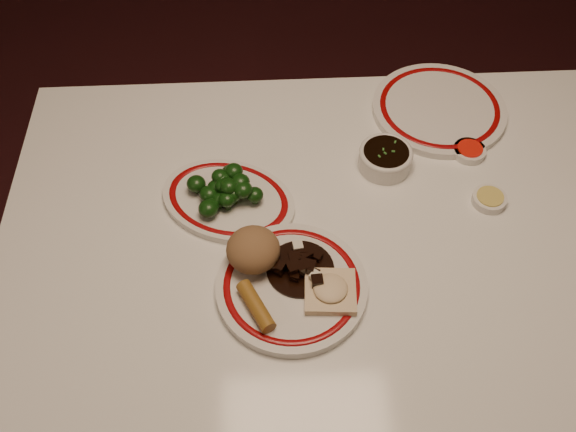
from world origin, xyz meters
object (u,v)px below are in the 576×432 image
(spring_roll, at_px, (256,306))
(stirfry_heap, at_px, (299,266))
(rice_mound, at_px, (253,250))
(broccoli_plate, at_px, (228,200))
(broccoli_pile, at_px, (225,189))
(soy_bowl, at_px, (385,159))
(dining_table, at_px, (328,271))
(main_plate, at_px, (292,286))
(fried_wonton, at_px, (330,290))

(spring_roll, bearing_deg, stirfry_heap, 19.13)
(rice_mound, distance_m, broccoli_plate, 0.16)
(broccoli_plate, relative_size, broccoli_pile, 2.20)
(broccoli_pile, xyz_separation_m, soy_bowl, (0.31, 0.08, -0.02))
(broccoli_plate, bearing_deg, spring_roll, -78.89)
(stirfry_heap, bearing_deg, broccoli_pile, 126.98)
(dining_table, bearing_deg, broccoli_pile, 151.09)
(main_plate, xyz_separation_m, rice_mound, (-0.06, 0.05, 0.04))
(main_plate, relative_size, soy_bowl, 2.78)
(rice_mound, distance_m, fried_wonton, 0.15)
(rice_mound, distance_m, broccoli_pile, 0.15)
(rice_mound, bearing_deg, main_plate, -39.09)
(spring_roll, xyz_separation_m, broccoli_pile, (-0.05, 0.24, 0.01))
(dining_table, height_order, stirfry_heap, stirfry_heap)
(broccoli_pile, bearing_deg, rice_mound, -71.18)
(broccoli_plate, bearing_deg, rice_mound, -72.51)
(stirfry_heap, distance_m, broccoli_plate, 0.21)
(spring_roll, relative_size, fried_wonton, 1.04)
(dining_table, distance_m, soy_bowl, 0.25)
(dining_table, relative_size, main_plate, 4.21)
(main_plate, distance_m, broccoli_pile, 0.23)
(dining_table, height_order, rice_mound, rice_mound)
(fried_wonton, height_order, stirfry_heap, stirfry_heap)
(spring_roll, xyz_separation_m, broccoli_plate, (-0.05, 0.24, -0.02))
(spring_roll, relative_size, soy_bowl, 0.91)
(rice_mound, xyz_separation_m, broccoli_pile, (-0.05, 0.15, -0.01))
(main_plate, bearing_deg, dining_table, 51.40)
(fried_wonton, distance_m, broccoli_plate, 0.28)
(rice_mound, bearing_deg, soy_bowl, 40.81)
(fried_wonton, distance_m, stirfry_heap, 0.07)
(stirfry_heap, distance_m, soy_bowl, 0.31)
(spring_roll, bearing_deg, dining_table, 19.92)
(dining_table, bearing_deg, spring_roll, -133.96)
(spring_roll, distance_m, broccoli_pile, 0.25)
(rice_mound, xyz_separation_m, stirfry_heap, (0.08, -0.02, -0.02))
(spring_roll, height_order, fried_wonton, spring_roll)
(stirfry_heap, xyz_separation_m, broccoli_plate, (-0.12, 0.17, -0.02))
(fried_wonton, bearing_deg, stirfry_heap, 133.96)
(main_plate, distance_m, fried_wonton, 0.07)
(spring_roll, bearing_deg, soy_bowl, 25.14)
(broccoli_pile, bearing_deg, broccoli_plate, -3.12)
(soy_bowl, bearing_deg, stirfry_heap, -126.68)
(fried_wonton, height_order, broccoli_plate, fried_wonton)
(rice_mound, distance_m, stirfry_heap, 0.08)
(rice_mound, xyz_separation_m, spring_roll, (0.00, -0.10, -0.02))
(dining_table, height_order, soy_bowl, soy_bowl)
(dining_table, xyz_separation_m, stirfry_heap, (-0.06, -0.06, 0.12))
(main_plate, bearing_deg, broccoli_plate, 118.86)
(broccoli_pile, relative_size, soy_bowl, 1.38)
(main_plate, bearing_deg, stirfry_heap, 63.62)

